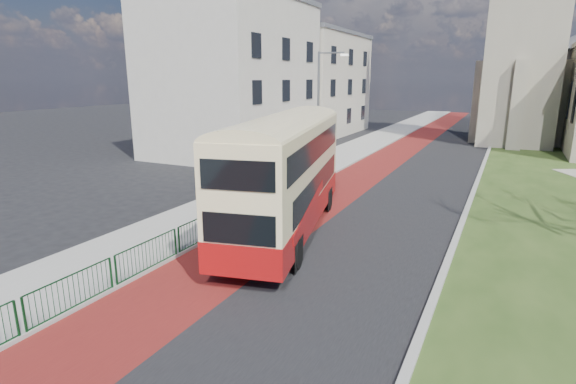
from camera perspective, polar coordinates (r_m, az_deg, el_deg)
The scene contains 11 objects.
ground at distance 14.98m, azimuth -7.15°, elevation -11.21°, with size 160.00×160.00×0.00m, color black.
road_carriageway at distance 32.44m, azimuth 14.94°, elevation 2.43°, with size 9.00×120.00×0.01m, color black.
bus_lane at distance 33.06m, azimuth 10.36°, elevation 2.90°, with size 3.40×120.00×0.01m, color #591414.
pavement_west at distance 34.25m, azimuth 4.24°, elevation 3.58°, with size 4.00×120.00×0.12m, color gray.
kerb_west at distance 33.57m, azimuth 7.41°, elevation 3.29°, with size 0.25×120.00×0.13m, color #999993.
kerb_east at distance 33.85m, azimuth 23.28°, elevation 2.33°, with size 0.25×80.00×0.13m, color #999993.
pedestrian_railing at distance 19.41m, azimuth -8.03°, elevation -3.43°, with size 0.07×24.00×1.12m.
street_block_near at distance 39.60m, azimuth -6.98°, elevation 14.36°, with size 10.30×14.30×13.00m.
street_block_far at distance 53.74m, azimuth 2.65°, elevation 13.62°, with size 10.30×16.30×11.50m.
streetlamp at distance 31.61m, azimuth 4.12°, elevation 10.98°, with size 2.13×0.18×8.00m.
bus at distance 18.46m, azimuth -0.32°, elevation 2.80°, with size 5.12×11.79×4.80m.
Camera 1 is at (7.57, -11.22, 6.44)m, focal length 28.00 mm.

